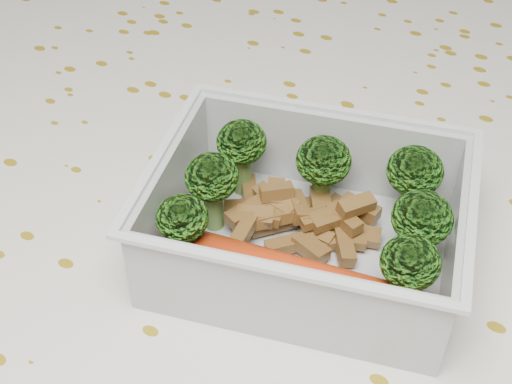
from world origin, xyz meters
The scene contains 6 objects.
dining_table centered at (0.00, 0.00, 0.67)m, with size 1.40×0.90×0.75m.
tablecloth centered at (0.00, 0.00, 0.72)m, with size 1.46×0.96×0.19m.
lunch_container centered at (0.03, -0.01, 0.78)m, with size 0.19×0.16×0.06m.
broccoli_florets centered at (0.04, 0.00, 0.79)m, with size 0.14×0.12×0.05m.
meat_pile centered at (0.02, 0.00, 0.77)m, with size 0.09×0.07×0.03m.
sausage centered at (0.05, -0.04, 0.77)m, with size 0.14×0.04×0.02m.
Camera 1 is at (0.14, -0.25, 1.05)m, focal length 50.00 mm.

